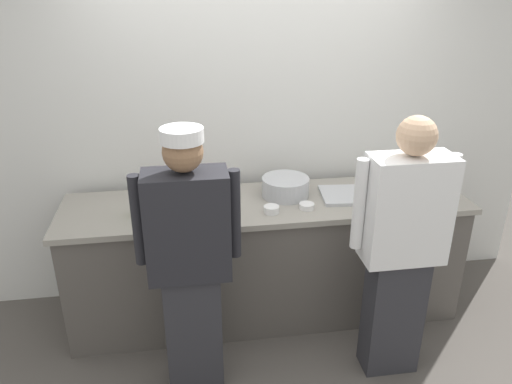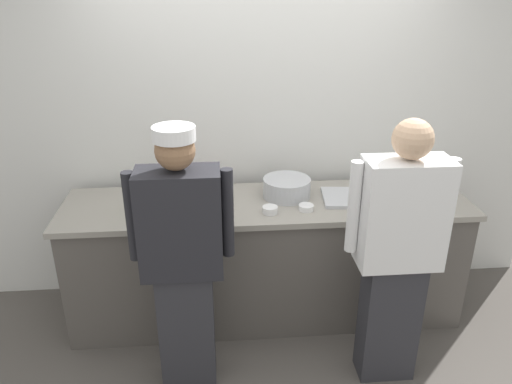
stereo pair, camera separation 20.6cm
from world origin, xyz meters
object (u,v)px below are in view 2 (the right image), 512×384
object	(u,v)px
squeeze_bottle_primary	(184,182)
plate_stack_rear	(215,197)
chef_near_left	(182,257)
deli_cup	(430,202)
sheet_tray	(355,198)
mixing_bowl_steel	(287,188)
ramekin_yellow_sauce	(151,196)
chef_center	(398,252)
chefs_knife	(168,200)
ramekin_green_sauce	(270,210)
ramekin_orange_sauce	(172,198)
plate_stack_front	(409,188)
ramekin_red_sauce	(306,207)
squeeze_bottle_secondary	(135,198)

from	to	relation	value
squeeze_bottle_primary	plate_stack_rear	bearing A→B (deg)	-33.41
chef_near_left	deli_cup	world-z (taller)	chef_near_left
chef_near_left	sheet_tray	size ratio (longest dim) A/B	3.69
mixing_bowl_steel	ramekin_yellow_sauce	distance (m)	0.96
chef_center	chefs_knife	size ratio (longest dim) A/B	6.16
chef_near_left	ramekin_green_sauce	distance (m)	0.72
chef_center	sheet_tray	size ratio (longest dim) A/B	3.76
chef_near_left	ramekin_orange_sauce	world-z (taller)	chef_near_left
sheet_tray	squeeze_bottle_primary	world-z (taller)	squeeze_bottle_primary
plate_stack_front	ramekin_yellow_sauce	distance (m)	1.84
mixing_bowl_steel	chefs_knife	size ratio (longest dim) A/B	1.23
plate_stack_rear	ramekin_green_sauce	world-z (taller)	plate_stack_rear
ramekin_orange_sauce	ramekin_yellow_sauce	bearing A→B (deg)	159.97
plate_stack_front	sheet_tray	bearing A→B (deg)	-173.59
mixing_bowl_steel	ramekin_orange_sauce	distance (m)	0.81
chef_center	ramekin_green_sauce	xyz separation A→B (m)	(-0.69, 0.51, 0.06)
chef_near_left	ramekin_red_sauce	world-z (taller)	chef_near_left
ramekin_green_sauce	ramekin_yellow_sauce	bearing A→B (deg)	159.86
squeeze_bottle_secondary	ramekin_red_sauce	world-z (taller)	squeeze_bottle_secondary
chef_center	ramekin_red_sauce	xyz separation A→B (m)	(-0.45, 0.53, 0.05)
chef_center	chefs_knife	xyz separation A→B (m)	(-1.39, 0.76, 0.04)
ramekin_green_sauce	chefs_knife	distance (m)	0.74
mixing_bowl_steel	ramekin_orange_sauce	xyz separation A→B (m)	(-0.80, -0.02, -0.04)
chef_near_left	sheet_tray	world-z (taller)	chef_near_left
plate_stack_front	plate_stack_rear	world-z (taller)	plate_stack_front
squeeze_bottle_primary	ramekin_red_sauce	bearing A→B (deg)	-23.04
ramekin_yellow_sauce	plate_stack_front	bearing A→B (deg)	-2.62
chef_center	ramekin_yellow_sauce	bearing A→B (deg)	151.77
sheet_tray	ramekin_green_sauce	world-z (taller)	ramekin_green_sauce
chef_center	plate_stack_front	size ratio (longest dim) A/B	7.53
sheet_tray	deli_cup	world-z (taller)	deli_cup
plate_stack_front	plate_stack_rear	xyz separation A→B (m)	(-1.39, 0.02, -0.02)
ramekin_red_sauce	chef_center	bearing A→B (deg)	-50.10
chef_near_left	chefs_knife	world-z (taller)	chef_near_left
plate_stack_front	ramekin_red_sauce	xyz separation A→B (m)	(-0.78, -0.19, -0.03)
chef_near_left	chef_center	xyz separation A→B (m)	(1.25, -0.05, 0.01)
squeeze_bottle_primary	plate_stack_front	bearing A→B (deg)	-5.76
chef_near_left	squeeze_bottle_primary	bearing A→B (deg)	91.46
squeeze_bottle_secondary	ramekin_green_sauce	world-z (taller)	squeeze_bottle_secondary
plate_stack_rear	ramekin_orange_sauce	world-z (taller)	plate_stack_rear
plate_stack_rear	squeeze_bottle_secondary	size ratio (longest dim) A/B	1.09
squeeze_bottle_secondary	chefs_knife	bearing A→B (deg)	40.56
deli_cup	mixing_bowl_steel	bearing A→B (deg)	163.64
deli_cup	ramekin_green_sauce	bearing A→B (deg)	179.20
sheet_tray	ramekin_red_sauce	distance (m)	0.40
chef_center	mixing_bowl_steel	distance (m)	0.95
squeeze_bottle_primary	chefs_knife	bearing A→B (deg)	-133.60
chef_center	squeeze_bottle_secondary	world-z (taller)	chef_center
ramekin_orange_sauce	mixing_bowl_steel	bearing A→B (deg)	1.29
plate_stack_rear	squeeze_bottle_secondary	bearing A→B (deg)	-164.83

